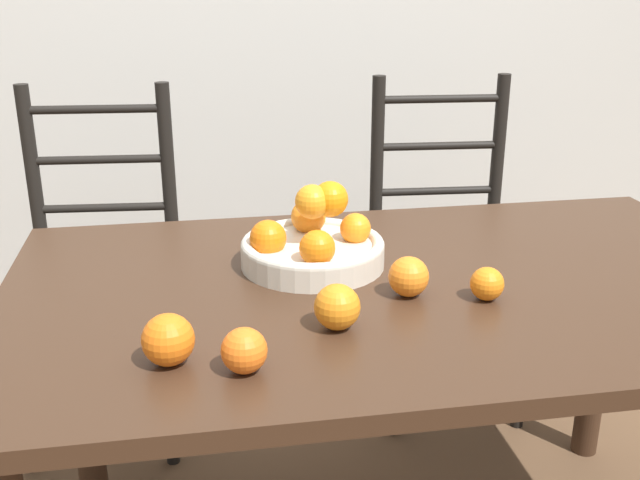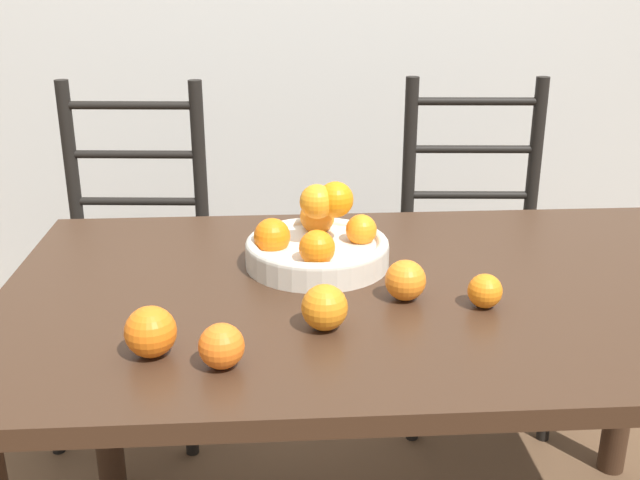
{
  "view_description": "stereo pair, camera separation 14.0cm",
  "coord_description": "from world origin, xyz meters",
  "px_view_note": "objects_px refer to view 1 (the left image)",
  "views": [
    {
      "loc": [
        -0.37,
        -1.28,
        1.29
      ],
      "look_at": [
        -0.15,
        0.02,
        0.81
      ],
      "focal_mm": 42.0,
      "sensor_mm": 36.0,
      "label": 1
    },
    {
      "loc": [
        -0.23,
        -1.29,
        1.29
      ],
      "look_at": [
        -0.15,
        0.02,
        0.81
      ],
      "focal_mm": 42.0,
      "sensor_mm": 36.0,
      "label": 2
    }
  ],
  "objects_px": {
    "orange_loose_4": "(487,284)",
    "chair_left": "(101,273)",
    "orange_loose_2": "(337,307)",
    "orange_loose_3": "(168,340)",
    "orange_loose_0": "(406,277)",
    "chair_right": "(445,251)",
    "orange_loose_1": "(244,351)",
    "fruit_bowl": "(313,243)"
  },
  "relations": [
    {
      "from": "orange_loose_4",
      "to": "chair_left",
      "type": "bearing_deg",
      "value": 132.76
    },
    {
      "from": "orange_loose_2",
      "to": "orange_loose_3",
      "type": "xyz_separation_m",
      "value": [
        -0.27,
        -0.07,
        0.0
      ]
    },
    {
      "from": "orange_loose_0",
      "to": "chair_right",
      "type": "height_order",
      "value": "chair_right"
    },
    {
      "from": "orange_loose_3",
      "to": "chair_right",
      "type": "bearing_deg",
      "value": 51.45
    },
    {
      "from": "orange_loose_1",
      "to": "chair_right",
      "type": "bearing_deg",
      "value": 56.76
    },
    {
      "from": "fruit_bowl",
      "to": "orange_loose_4",
      "type": "relative_size",
      "value": 4.7
    },
    {
      "from": "orange_loose_2",
      "to": "chair_right",
      "type": "relative_size",
      "value": 0.08
    },
    {
      "from": "orange_loose_0",
      "to": "chair_left",
      "type": "xyz_separation_m",
      "value": [
        -0.64,
        0.81,
        -0.28
      ]
    },
    {
      "from": "orange_loose_2",
      "to": "orange_loose_4",
      "type": "height_order",
      "value": "orange_loose_2"
    },
    {
      "from": "orange_loose_3",
      "to": "chair_right",
      "type": "relative_size",
      "value": 0.08
    },
    {
      "from": "fruit_bowl",
      "to": "orange_loose_1",
      "type": "xyz_separation_m",
      "value": [
        -0.17,
        -0.4,
        -0.01
      ]
    },
    {
      "from": "orange_loose_1",
      "to": "orange_loose_3",
      "type": "bearing_deg",
      "value": 158.6
    },
    {
      "from": "chair_left",
      "to": "orange_loose_4",
      "type": "bearing_deg",
      "value": -42.59
    },
    {
      "from": "orange_loose_4",
      "to": "orange_loose_3",
      "type": "bearing_deg",
      "value": -166.11
    },
    {
      "from": "fruit_bowl",
      "to": "orange_loose_0",
      "type": "relative_size",
      "value": 3.87
    },
    {
      "from": "orange_loose_0",
      "to": "orange_loose_2",
      "type": "height_order",
      "value": "orange_loose_2"
    },
    {
      "from": "orange_loose_1",
      "to": "chair_right",
      "type": "distance_m",
      "value": 1.26
    },
    {
      "from": "orange_loose_3",
      "to": "orange_loose_4",
      "type": "xyz_separation_m",
      "value": [
        0.56,
        0.14,
        -0.01
      ]
    },
    {
      "from": "orange_loose_1",
      "to": "orange_loose_2",
      "type": "distance_m",
      "value": 0.2
    },
    {
      "from": "fruit_bowl",
      "to": "chair_right",
      "type": "xyz_separation_m",
      "value": [
        0.51,
        0.63,
        -0.29
      ]
    },
    {
      "from": "orange_loose_0",
      "to": "chair_left",
      "type": "distance_m",
      "value": 1.07
    },
    {
      "from": "orange_loose_1",
      "to": "chair_left",
      "type": "distance_m",
      "value": 1.12
    },
    {
      "from": "orange_loose_0",
      "to": "orange_loose_2",
      "type": "relative_size",
      "value": 0.96
    },
    {
      "from": "orange_loose_4",
      "to": "chair_left",
      "type": "xyz_separation_m",
      "value": [
        -0.78,
        0.85,
        -0.27
      ]
    },
    {
      "from": "orange_loose_2",
      "to": "orange_loose_3",
      "type": "distance_m",
      "value": 0.28
    },
    {
      "from": "orange_loose_1",
      "to": "orange_loose_4",
      "type": "height_order",
      "value": "orange_loose_1"
    },
    {
      "from": "chair_left",
      "to": "orange_loose_3",
      "type": "bearing_deg",
      "value": -72.7
    },
    {
      "from": "fruit_bowl",
      "to": "orange_loose_2",
      "type": "xyz_separation_m",
      "value": [
        -0.01,
        -0.29,
        -0.01
      ]
    },
    {
      "from": "orange_loose_1",
      "to": "chair_left",
      "type": "bearing_deg",
      "value": 107.88
    },
    {
      "from": "orange_loose_0",
      "to": "orange_loose_3",
      "type": "relative_size",
      "value": 0.92
    },
    {
      "from": "fruit_bowl",
      "to": "chair_left",
      "type": "xyz_separation_m",
      "value": [
        -0.5,
        0.63,
        -0.29
      ]
    },
    {
      "from": "fruit_bowl",
      "to": "orange_loose_3",
      "type": "bearing_deg",
      "value": -127.97
    },
    {
      "from": "orange_loose_2",
      "to": "fruit_bowl",
      "type": "bearing_deg",
      "value": 88.89
    },
    {
      "from": "fruit_bowl",
      "to": "orange_loose_3",
      "type": "distance_m",
      "value": 0.45
    },
    {
      "from": "orange_loose_0",
      "to": "orange_loose_4",
      "type": "height_order",
      "value": "orange_loose_0"
    },
    {
      "from": "orange_loose_0",
      "to": "chair_right",
      "type": "distance_m",
      "value": 0.93
    },
    {
      "from": "orange_loose_0",
      "to": "orange_loose_3",
      "type": "xyz_separation_m",
      "value": [
        -0.42,
        -0.18,
        0.0
      ]
    },
    {
      "from": "orange_loose_2",
      "to": "orange_loose_4",
      "type": "bearing_deg",
      "value": 12.96
    },
    {
      "from": "orange_loose_0",
      "to": "orange_loose_4",
      "type": "relative_size",
      "value": 1.21
    },
    {
      "from": "orange_loose_0",
      "to": "orange_loose_1",
      "type": "bearing_deg",
      "value": -144.35
    },
    {
      "from": "chair_left",
      "to": "orange_loose_2",
      "type": "bearing_deg",
      "value": -56.9
    },
    {
      "from": "orange_loose_2",
      "to": "orange_loose_3",
      "type": "relative_size",
      "value": 0.96
    }
  ]
}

